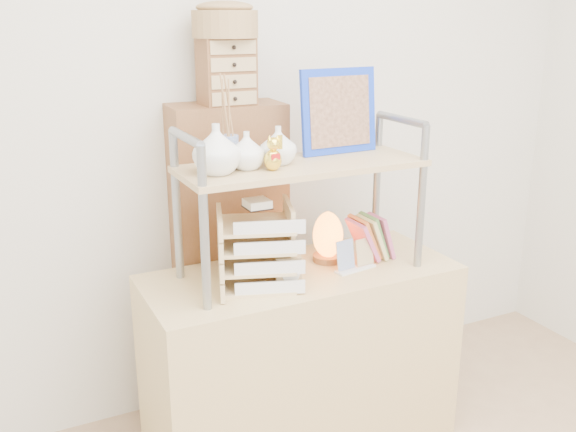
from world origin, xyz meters
name	(u,v)px	position (x,y,z in m)	size (l,w,h in m)	color
room_shell	(466,9)	(0.00, 0.39, 1.69)	(3.42, 3.41, 2.61)	silver
desk	(301,359)	(0.00, 1.20, 0.38)	(1.20, 0.50, 0.75)	tan
cabinet	(230,264)	(-0.15, 1.57, 0.68)	(0.45, 0.24, 1.35)	brown
hutch	(287,162)	(-0.06, 1.21, 1.18)	(0.90, 0.34, 0.74)	gray
letter_tray	(257,252)	(-0.20, 1.15, 0.88)	(0.33, 0.32, 0.32)	#D4BC7F
salt_lamp	(328,236)	(0.14, 1.25, 0.85)	(0.13, 0.12, 0.20)	brown
desk_clock	(289,274)	(-0.12, 1.06, 0.81)	(0.10, 0.06, 0.13)	tan
postcard_stand	(355,261)	(0.19, 1.13, 0.79)	(0.18, 0.07, 0.12)	white
drawer_chest	(227,72)	(-0.15, 1.55, 1.48)	(0.20, 0.16, 0.25)	brown
woven_basket	(225,24)	(-0.15, 1.55, 1.65)	(0.25, 0.25, 0.10)	olive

